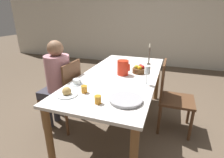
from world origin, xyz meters
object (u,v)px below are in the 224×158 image
(chair_opposite, at_px, (171,95))
(person_seated, at_px, (57,79))
(wine_glass_water, at_px, (147,71))
(bread_plate, at_px, (67,93))
(jam_jar_amber, at_px, (98,99))
(teacup_near_person, at_px, (77,82))
(candlestick_tall, at_px, (149,57))
(fruit_bowl, at_px, (139,70))
(chair_person_side, at_px, (65,94))
(jam_jar_red, at_px, (84,89))
(serving_tray, at_px, (126,100))
(red_pitcher, at_px, (123,68))

(chair_opposite, relative_size, person_seated, 0.78)
(wine_glass_water, bearing_deg, bread_plate, -142.90)
(bread_plate, distance_m, jam_jar_amber, 0.35)
(wine_glass_water, height_order, jam_jar_amber, wine_glass_water)
(chair_opposite, bearing_deg, person_seated, -72.79)
(bread_plate, xyz_separation_m, jam_jar_amber, (0.34, -0.05, 0.01))
(teacup_near_person, height_order, candlestick_tall, candlestick_tall)
(fruit_bowl, bearing_deg, teacup_near_person, -133.15)
(chair_opposite, bearing_deg, fruit_bowl, -93.39)
(chair_person_side, bearing_deg, jam_jar_red, -126.34)
(chair_person_side, relative_size, jam_jar_red, 12.63)
(wine_glass_water, height_order, bread_plate, wine_glass_water)
(teacup_near_person, relative_size, jam_jar_amber, 2.07)
(candlestick_tall, bearing_deg, fruit_bowl, -97.80)
(bread_plate, height_order, jam_jar_red, bread_plate)
(chair_person_side, distance_m, candlestick_tall, 1.32)
(wine_glass_water, distance_m, candlestick_tall, 0.82)
(serving_tray, bearing_deg, person_seated, 159.87)
(chair_opposite, xyz_separation_m, teacup_near_person, (-1.01, -0.59, 0.27))
(chair_opposite, distance_m, bread_plate, 1.32)
(jam_jar_red, relative_size, fruit_bowl, 0.41)
(chair_person_side, distance_m, red_pitcher, 0.82)
(red_pitcher, distance_m, candlestick_tall, 0.63)
(jam_jar_red, bearing_deg, teacup_near_person, 136.60)
(wine_glass_water, xyz_separation_m, serving_tray, (-0.11, -0.45, -0.14))
(bread_plate, bearing_deg, chair_person_side, 127.01)
(chair_opposite, xyz_separation_m, person_seated, (-1.39, -0.43, 0.21))
(bread_plate, height_order, jam_jar_amber, bread_plate)
(chair_opposite, xyz_separation_m, wine_glass_water, (-0.28, -0.35, 0.41))
(teacup_near_person, relative_size, bread_plate, 0.73)
(teacup_near_person, bearing_deg, wine_glass_water, 18.23)
(chair_opposite, height_order, person_seated, person_seated)
(wine_glass_water, distance_m, fruit_bowl, 0.42)
(chair_opposite, height_order, red_pitcher, red_pitcher)
(serving_tray, xyz_separation_m, jam_jar_amber, (-0.22, -0.11, 0.02))
(serving_tray, height_order, candlestick_tall, candlestick_tall)
(person_seated, xyz_separation_m, fruit_bowl, (0.96, 0.46, 0.08))
(person_seated, distance_m, wine_glass_water, 1.13)
(chair_person_side, xyz_separation_m, candlestick_tall, (0.93, 0.87, 0.37))
(teacup_near_person, bearing_deg, jam_jar_red, -43.40)
(person_seated, height_order, bread_plate, person_seated)
(wine_glass_water, xyz_separation_m, candlestick_tall, (-0.09, 0.81, -0.04))
(serving_tray, relative_size, jam_jar_red, 4.17)
(teacup_near_person, distance_m, jam_jar_red, 0.24)
(serving_tray, bearing_deg, wine_glass_water, 75.77)
(jam_jar_amber, bearing_deg, fruit_bowl, 79.04)
(bread_plate, bearing_deg, serving_tray, 6.45)
(red_pitcher, bearing_deg, chair_person_side, -157.05)
(wine_glass_water, xyz_separation_m, bread_plate, (-0.68, -0.51, -0.13))
(bread_plate, relative_size, fruit_bowl, 1.17)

